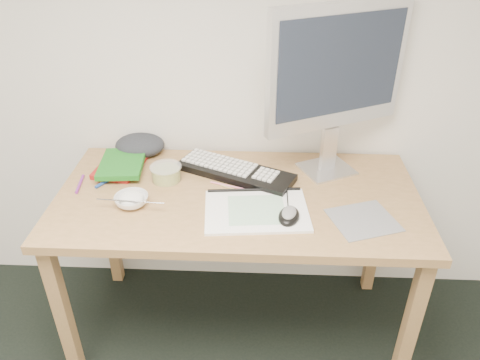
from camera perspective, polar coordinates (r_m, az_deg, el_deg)
The scene contains 18 objects.
desk at distance 1.85m, azimuth -0.25°, elevation -3.84°, with size 1.40×0.70×0.75m.
mousepad at distance 1.72m, azimuth 14.80°, elevation -4.74°, with size 0.22×0.20×0.00m, color slate.
sketchpad at distance 1.71m, azimuth 2.02°, elevation -3.78°, with size 0.37×0.27×0.01m, color white.
keyboard at distance 1.92m, azimuth -0.55°, elevation 0.99°, with size 0.49×0.15×0.03m, color black.
monitor at distance 1.82m, azimuth 11.77°, elevation 12.74°, with size 0.54×0.29×0.68m.
mouse at distance 1.66m, azimuth 6.01°, elevation -4.03°, with size 0.07×0.12×0.04m, color black.
rice_bowl at distance 1.78m, azimuth -13.08°, elevation -2.44°, with size 0.13×0.13×0.04m, color white.
chopsticks at distance 1.74m, azimuth -13.23°, elevation -2.54°, with size 0.02×0.02×0.24m, color silver.
fruit_tub at distance 1.90m, azimuth -8.99°, elevation 0.84°, with size 0.13×0.13×0.06m, color gold.
book_red at distance 2.03m, azimuth -14.44°, elevation 1.62°, with size 0.16×0.22×0.02m, color maroon.
book_green at distance 2.00m, azimuth -14.19°, elevation 1.94°, with size 0.17×0.24×0.02m, color #1A6A1B.
cloth_lump at distance 2.12m, azimuth -12.10°, elevation 4.17°, with size 0.18×0.15×0.08m, color #282B31.
pencil_pink at distance 1.85m, azimuth -1.32°, elevation -0.73°, with size 0.01×0.01×0.16m, color pink.
pencil_tan at distance 1.82m, azimuth 0.12°, elevation -1.41°, with size 0.01×0.01×0.18m, color tan.
pencil_black at distance 1.87m, azimuth 3.92°, elevation -0.45°, with size 0.01×0.01×0.17m, color black.
marker_blue at distance 1.96m, azimuth -15.68°, elevation 0.05°, with size 0.01×0.01×0.14m, color #1B4297.
marker_orange at distance 2.00m, azimuth -16.12°, elevation 0.61°, with size 0.01×0.01×0.12m, color orange.
marker_purple at distance 1.96m, azimuth -18.94°, elevation -0.45°, with size 0.01×0.01×0.13m, color #7A258A.
Camera 1 is at (0.24, -0.08, 1.75)m, focal length 35.00 mm.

